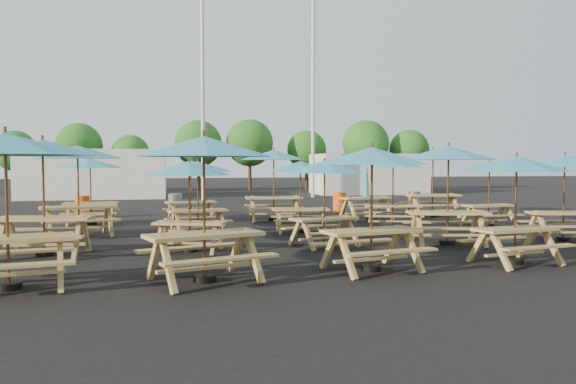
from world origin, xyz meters
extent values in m
plane|color=black|center=(0.00, 0.00, 0.00)|extent=(120.00, 120.00, 0.00)
cube|color=#A38248|center=(-6.22, -6.38, 0.82)|extent=(2.10, 1.12, 0.07)
cube|color=#A38248|center=(-6.09, -7.10, 0.50)|extent=(2.01, 0.63, 0.04)
cube|color=#A38248|center=(-6.35, -5.67, 0.50)|extent=(2.01, 0.63, 0.04)
cylinder|color=black|center=(-6.22, -6.38, 0.06)|extent=(0.40, 0.40, 0.11)
cylinder|color=brown|center=(-6.22, -6.38, 1.27)|extent=(0.05, 0.05, 2.54)
cone|color=teal|center=(-6.22, -6.38, 2.34)|extent=(2.81, 2.81, 0.35)
cube|color=#A38248|center=(-6.38, -3.03, 0.82)|extent=(2.07, 0.96, 0.07)
cube|color=#A38248|center=(-6.44, -3.76, 0.50)|extent=(2.02, 0.46, 0.04)
cube|color=#A38248|center=(-6.31, -2.29, 0.50)|extent=(2.02, 0.46, 0.04)
cylinder|color=black|center=(-6.38, -3.03, 0.06)|extent=(0.40, 0.40, 0.11)
cylinder|color=brown|center=(-6.38, -3.03, 1.28)|extent=(0.05, 0.05, 2.56)
cone|color=teal|center=(-6.38, -3.03, 2.36)|extent=(2.65, 2.65, 0.36)
cube|color=#A38248|center=(-6.16, 0.19, 0.81)|extent=(2.11, 1.27, 0.07)
cube|color=#A38248|center=(-5.96, -0.51, 0.50)|extent=(1.98, 0.79, 0.04)
cube|color=#A38248|center=(-6.35, 0.89, 0.50)|extent=(1.98, 0.79, 0.04)
cylinder|color=black|center=(-6.16, 0.19, 0.06)|extent=(0.40, 0.40, 0.11)
cylinder|color=brown|center=(-6.16, 0.19, 1.27)|extent=(0.05, 0.05, 2.53)
cone|color=teal|center=(-6.16, 0.19, 2.33)|extent=(2.96, 2.96, 0.35)
cube|color=#A38248|center=(-6.25, 3.21, 0.71)|extent=(1.73, 0.69, 0.06)
cube|color=#A38248|center=(-6.24, 2.58, 0.43)|extent=(1.72, 0.27, 0.04)
cube|color=#A38248|center=(-6.26, 3.84, 0.43)|extent=(1.72, 0.27, 0.04)
cylinder|color=black|center=(-6.25, 3.21, 0.05)|extent=(0.34, 0.34, 0.10)
cylinder|color=brown|center=(-6.25, 3.21, 1.10)|extent=(0.04, 0.04, 2.19)
cone|color=teal|center=(-6.25, 3.21, 2.02)|extent=(2.12, 2.12, 0.31)
cube|color=#A38248|center=(-3.10, -6.43, 0.81)|extent=(2.11, 1.36, 0.07)
cube|color=#A38248|center=(-2.87, -7.11, 0.49)|extent=(1.95, 0.89, 0.04)
cube|color=#A38248|center=(-3.34, -5.75, 0.49)|extent=(1.95, 0.89, 0.04)
cylinder|color=black|center=(-3.10, -6.43, 0.05)|extent=(0.39, 0.39, 0.11)
cylinder|color=brown|center=(-3.10, -6.43, 1.26)|extent=(0.05, 0.05, 2.51)
cone|color=teal|center=(-3.10, -6.43, 2.32)|extent=(3.04, 3.04, 0.35)
cube|color=#A38248|center=(-3.25, -3.10, 0.66)|extent=(1.72, 1.06, 0.05)
cube|color=#A38248|center=(-3.42, -3.67, 0.40)|extent=(1.61, 0.67, 0.04)
cube|color=#A38248|center=(-3.08, -2.53, 0.40)|extent=(1.61, 0.67, 0.04)
cylinder|color=black|center=(-3.25, -3.10, 0.04)|extent=(0.32, 0.32, 0.09)
cylinder|color=brown|center=(-3.25, -3.10, 1.03)|extent=(0.04, 0.04, 2.06)
cone|color=teal|center=(-3.25, -3.10, 1.90)|extent=(2.43, 2.43, 0.29)
cube|color=#A38248|center=(-2.92, 0.02, 0.67)|extent=(1.74, 0.99, 0.05)
cube|color=#A38248|center=(-2.78, -0.56, 0.41)|extent=(1.65, 0.59, 0.04)
cube|color=#A38248|center=(-3.05, 0.61, 0.41)|extent=(1.65, 0.59, 0.04)
cylinder|color=black|center=(-2.92, 0.02, 0.05)|extent=(0.33, 0.33, 0.09)
cylinder|color=brown|center=(-2.92, 0.02, 1.05)|extent=(0.04, 0.04, 2.10)
cone|color=teal|center=(-2.92, 0.02, 1.93)|extent=(2.39, 2.39, 0.29)
cube|color=#A38248|center=(-3.01, 3.39, 0.69)|extent=(1.77, 0.98, 0.06)
cube|color=#A38248|center=(-2.88, 2.80, 0.42)|extent=(1.68, 0.57, 0.04)
cube|color=#A38248|center=(-3.13, 3.99, 0.42)|extent=(1.68, 0.57, 0.04)
cylinder|color=black|center=(-3.01, 3.39, 0.05)|extent=(0.33, 0.33, 0.09)
cylinder|color=brown|center=(-3.01, 3.39, 1.07)|extent=(0.04, 0.04, 2.13)
cone|color=teal|center=(-3.01, 3.39, 1.97)|extent=(2.40, 2.40, 0.30)
cube|color=#A38248|center=(0.03, -6.10, 0.76)|extent=(1.95, 1.08, 0.06)
cube|color=#A38248|center=(0.17, -6.76, 0.46)|extent=(1.85, 0.63, 0.04)
cube|color=#A38248|center=(-0.11, -5.44, 0.46)|extent=(1.85, 0.63, 0.04)
cylinder|color=black|center=(0.03, -6.10, 0.05)|extent=(0.37, 0.37, 0.10)
cylinder|color=brown|center=(0.03, -6.10, 1.18)|extent=(0.04, 0.04, 2.35)
cone|color=teal|center=(0.03, -6.10, 2.17)|extent=(2.65, 2.65, 0.33)
cube|color=#A38248|center=(-0.01, -2.89, 0.68)|extent=(1.76, 1.12, 0.05)
cube|color=#A38248|center=(0.18, -3.47, 0.41)|extent=(1.64, 0.72, 0.04)
cube|color=#A38248|center=(-0.19, -2.32, 0.41)|extent=(1.64, 0.72, 0.04)
cylinder|color=black|center=(-0.01, -2.89, 0.05)|extent=(0.33, 0.33, 0.09)
cylinder|color=brown|center=(-0.01, -2.89, 1.05)|extent=(0.04, 0.04, 2.10)
cone|color=teal|center=(-0.01, -2.89, 1.94)|extent=(2.52, 2.52, 0.29)
cube|color=#A38248|center=(0.03, -0.13, 0.68)|extent=(1.70, 0.81, 0.05)
cube|color=#A38248|center=(-0.03, -0.73, 0.41)|extent=(1.66, 0.40, 0.04)
cube|color=#A38248|center=(0.10, 0.47, 0.41)|extent=(1.66, 0.40, 0.04)
cylinder|color=black|center=(0.03, -0.13, 0.05)|extent=(0.33, 0.33, 0.09)
cylinder|color=brown|center=(0.03, -0.13, 1.05)|extent=(0.04, 0.04, 2.10)
cone|color=teal|center=(0.03, -0.13, 1.94)|extent=(2.20, 2.20, 0.29)
cube|color=#A38248|center=(-0.12, 3.37, 0.81)|extent=(2.01, 0.88, 0.07)
cube|color=#A38248|center=(-0.17, 2.65, 0.49)|extent=(1.98, 0.39, 0.04)
cube|color=#A38248|center=(-0.08, 4.08, 0.49)|extent=(1.98, 0.39, 0.04)
cylinder|color=black|center=(-0.12, 3.37, 0.05)|extent=(0.39, 0.39, 0.11)
cylinder|color=brown|center=(-0.12, 3.37, 1.25)|extent=(0.05, 0.05, 2.51)
cone|color=teal|center=(-0.12, 3.37, 2.31)|extent=(2.53, 2.53, 0.35)
cube|color=#A38248|center=(3.11, -6.00, 0.70)|extent=(1.81, 0.97, 0.06)
cube|color=#A38248|center=(3.22, -6.62, 0.43)|extent=(1.73, 0.55, 0.04)
cube|color=#A38248|center=(2.99, -5.39, 0.43)|extent=(1.73, 0.55, 0.04)
cylinder|color=black|center=(3.11, -6.00, 0.05)|extent=(0.34, 0.34, 0.10)
cylinder|color=brown|center=(3.11, -6.00, 1.09)|extent=(0.04, 0.04, 2.19)
cone|color=teal|center=(3.11, -6.00, 2.02)|extent=(2.43, 2.43, 0.30)
cube|color=#A38248|center=(3.07, -3.26, 0.80)|extent=(2.06, 1.16, 0.06)
cube|color=#A38248|center=(2.91, -3.95, 0.48)|extent=(1.95, 0.69, 0.04)
cube|color=#A38248|center=(3.22, -2.57, 0.48)|extent=(1.95, 0.69, 0.04)
cylinder|color=black|center=(3.07, -3.26, 0.05)|extent=(0.39, 0.39, 0.11)
cylinder|color=brown|center=(3.07, -3.26, 1.24)|extent=(0.05, 0.05, 2.48)
cone|color=teal|center=(3.07, -3.26, 2.28)|extent=(2.82, 2.82, 0.34)
cube|color=#A38248|center=(3.08, 0.30, 0.72)|extent=(1.87, 1.18, 0.06)
cube|color=#A38248|center=(2.88, -0.31, 0.44)|extent=(1.73, 0.76, 0.04)
cube|color=#A38248|center=(3.27, 0.91, 0.44)|extent=(1.73, 0.76, 0.04)
cylinder|color=black|center=(3.08, 0.30, 0.05)|extent=(0.35, 0.35, 0.10)
cylinder|color=brown|center=(3.08, 0.30, 1.11)|extent=(0.04, 0.04, 2.23)
cone|color=teal|center=(3.08, 0.30, 2.05)|extent=(2.66, 2.66, 0.31)
cube|color=#A38248|center=(3.21, 3.10, 0.77)|extent=(1.96, 1.03, 0.06)
cube|color=#A38248|center=(3.32, 2.43, 0.47)|extent=(1.88, 0.56, 0.04)
cube|color=#A38248|center=(3.09, 3.78, 0.47)|extent=(1.88, 0.56, 0.04)
cylinder|color=black|center=(3.21, 3.10, 0.05)|extent=(0.37, 0.37, 0.10)
cylinder|color=brown|center=(3.21, 3.10, 1.19)|extent=(0.05, 0.05, 2.39)
cone|color=teal|center=(3.21, 3.10, 1.61)|extent=(0.23, 0.23, 1.56)
cube|color=#A38248|center=(6.38, -3.21, 0.73)|extent=(1.86, 0.98, 0.06)
cube|color=#A38248|center=(6.49, -2.57, 0.44)|extent=(1.79, 0.55, 0.04)
cylinder|color=black|center=(6.38, -3.21, 0.05)|extent=(0.35, 0.35, 0.10)
cylinder|color=brown|center=(6.38, -3.21, 1.13)|extent=(0.04, 0.04, 2.26)
cone|color=teal|center=(6.38, -3.21, 2.09)|extent=(2.49, 2.49, 0.31)
cube|color=#A38248|center=(6.25, 0.10, 0.67)|extent=(1.69, 0.81, 0.05)
cube|color=#A38248|center=(6.31, -0.49, 0.41)|extent=(1.65, 0.40, 0.04)
cube|color=#A38248|center=(6.18, 0.70, 0.41)|extent=(1.65, 0.40, 0.04)
cylinder|color=black|center=(6.25, 0.10, 0.05)|extent=(0.33, 0.33, 0.09)
cylinder|color=brown|center=(6.25, 0.10, 1.04)|extent=(0.04, 0.04, 2.09)
cone|color=teal|center=(6.25, 0.10, 1.92)|extent=(2.19, 2.19, 0.29)
cube|color=#A38248|center=(5.93, 3.40, 0.82)|extent=(2.02, 0.84, 0.07)
cube|color=#A38248|center=(5.91, 2.67, 0.50)|extent=(2.00, 0.34, 0.04)
cube|color=#A38248|center=(5.96, 4.13, 0.50)|extent=(2.00, 0.34, 0.04)
cylinder|color=black|center=(5.93, 3.40, 0.06)|extent=(0.40, 0.40, 0.11)
cylinder|color=brown|center=(5.93, 3.40, 1.27)|extent=(0.05, 0.05, 2.55)
cone|color=teal|center=(5.93, 3.40, 2.35)|extent=(2.50, 2.50, 0.35)
cylinder|color=#E5570D|center=(-6.86, 5.55, 0.42)|extent=(0.52, 0.52, 0.83)
cylinder|color=gray|center=(-3.53, 5.99, 0.42)|extent=(0.52, 0.52, 0.83)
cylinder|color=#E5570D|center=(3.03, 5.80, 0.42)|extent=(0.52, 0.52, 0.83)
cylinder|color=gray|center=(6.34, 5.91, 0.42)|extent=(0.52, 0.52, 0.83)
cylinder|color=silver|center=(-2.00, 14.00, 6.00)|extent=(0.20, 0.20, 12.00)
cylinder|color=silver|center=(4.50, 16.00, 6.00)|extent=(0.20, 0.20, 12.00)
cube|color=silver|center=(-8.00, 18.00, 1.40)|extent=(8.00, 4.00, 2.80)
cube|color=silver|center=(9.00, 19.00, 1.30)|extent=(7.00, 4.00, 2.60)
cylinder|color=#382314|center=(-14.07, 25.25, 0.96)|extent=(0.24, 0.24, 1.92)
sphere|color=#1E5919|center=(-14.07, 25.25, 2.84)|extent=(2.80, 2.80, 2.80)
cylinder|color=#382314|center=(-9.74, 23.90, 1.07)|extent=(0.24, 0.24, 2.14)
sphere|color=#1E5919|center=(-9.74, 23.90, 3.16)|extent=(3.11, 3.11, 3.11)
cylinder|color=#382314|center=(-6.39, 23.65, 0.89)|extent=(0.24, 0.24, 1.78)
sphere|color=#1E5919|center=(-6.39, 23.65, 2.63)|extent=(2.59, 2.59, 2.59)
cylinder|color=#382314|center=(-1.75, 24.72, 1.16)|extent=(0.24, 0.24, 2.31)
sphere|color=#1E5919|center=(-1.75, 24.72, 3.41)|extent=(3.36, 3.36, 3.36)
cylinder|color=#382314|center=(1.90, 24.26, 1.17)|extent=(0.24, 0.24, 2.35)
sphere|color=#1E5919|center=(1.90, 24.26, 3.47)|extent=(3.41, 3.41, 3.41)
cylinder|color=#382314|center=(6.22, 24.67, 1.01)|extent=(0.24, 0.24, 2.02)
sphere|color=#1E5919|center=(6.22, 24.67, 2.98)|extent=(2.94, 2.94, 2.94)
cylinder|color=#382314|center=(10.23, 22.90, 1.16)|extent=(0.24, 0.24, 2.32)
sphere|color=#1E5919|center=(10.23, 22.90, 3.43)|extent=(3.38, 3.38, 3.38)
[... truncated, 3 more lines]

